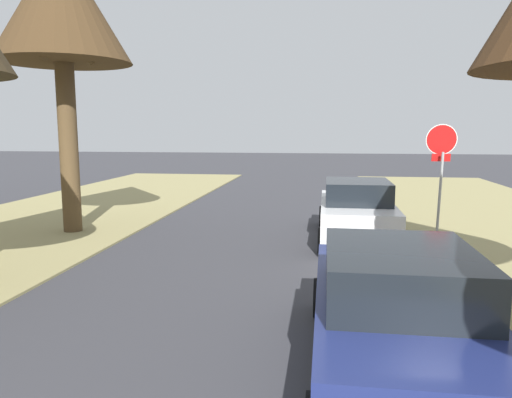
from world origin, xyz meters
The scene contains 4 objects.
stop_sign_far centered at (4.62, 13.37, 2.19)m, with size 0.81×0.34×2.97m.
street_tree_left_mid_b centered at (-5.38, 12.52, 6.08)m, with size 3.60×3.60×7.70m.
parked_sedan_navy centered at (2.44, 5.61, 0.72)m, with size 1.95×4.41×1.57m.
parked_sedan_white centered at (2.44, 12.79, 0.72)m, with size 1.95×4.41×1.57m.
Camera 1 is at (1.60, 0.11, 2.86)m, focal length 33.83 mm.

